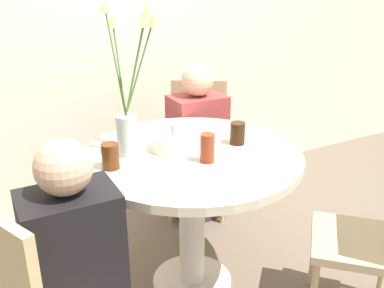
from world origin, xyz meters
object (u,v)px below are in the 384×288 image
Objects in this scene: drink_glass_0 at (238,133)px; person_guest at (197,149)px; chair_right_flank at (198,140)px; flower_vase at (129,102)px; person_woman at (77,277)px; birthday_cake at (172,143)px; drink_glass_2 at (207,148)px; drink_glass_1 at (110,156)px; chair_far_back at (378,229)px; side_plate at (241,132)px.

person_guest is (0.12, 0.62, -0.33)m from drink_glass_0.
chair_right_flank is 1.07m from flower_vase.
person_woman is at bearing -105.75° from chair_right_flank.
flower_vase is (-0.18, 0.06, 0.21)m from birthday_cake.
person_woman is (-0.65, -0.15, -0.34)m from drink_glass_2.
birthday_cake reaches higher than chair_right_flank.
birthday_cake is 0.77m from person_guest.
person_guest is (0.44, 0.54, -0.32)m from birthday_cake.
person_woman is (-0.39, -0.41, -0.52)m from flower_vase.
flower_vase is at bearing 46.36° from person_woman.
birthday_cake is at bearing 9.67° from drink_glass_1.
person_guest reaches higher than chair_far_back.
flower_vase is at bearing 160.97° from birthday_cake.
chair_right_flank is 0.91m from birthday_cake.
chair_far_back is 0.85× the size of person_guest.
person_woman is (-1.09, -1.03, -0.00)m from chair_right_flank.
drink_glass_2 is at bearing -44.11° from flower_vase.
flower_vase is at bearing 135.89° from drink_glass_2.
side_plate is at bearing -1.16° from flower_vase.
drink_glass_1 is (-0.14, -0.12, -0.19)m from flower_vase.
person_guest is at bearing 89.08° from side_plate.
person_woman reaches higher than chair_far_back.
drink_glass_1 is 0.85× the size of drink_glass_2.
drink_glass_1 is 0.42m from drink_glass_2.
person_guest is at bearing 64.20° from drink_glass_2.
drink_glass_1 is at bearing -141.66° from person_guest.
chair_right_flank and chair_far_back have the same top height.
drink_glass_2 is at bearing -153.86° from drink_glass_0.
chair_right_flank is 4.75× the size of birthday_cake.
chair_right_flank is at bearing 63.36° from drink_glass_2.
chair_far_back is 4.75× the size of birthday_cake.
chair_far_back reaches higher than drink_glass_0.
chair_far_back is 5.44× the size of side_plate.
drink_glass_1 is (-0.32, -0.05, 0.02)m from birthday_cake.
drink_glass_2 is (0.08, -0.19, 0.03)m from birthday_cake.
drink_glass_1 reaches higher than side_plate.
drink_glass_2 reaches higher than birthday_cake.
person_guest reaches higher than side_plate.
drink_glass_1 is (-0.75, -0.11, 0.05)m from side_plate.
drink_glass_0 is 0.10× the size of person_woman.
drink_glass_0 is 0.83× the size of drink_glass_2.
flower_vase is 0.94m from person_guest.
person_guest is at bearing -123.85° from chair_far_back.
chair_right_flank is 5.44× the size of side_plate.
flower_vase is (-0.88, 0.72, 0.52)m from chair_far_back.
flower_vase is at bearing -107.60° from chair_right_flank.
drink_glass_1 is at bearing 178.29° from drink_glass_0.
drink_glass_2 is (-0.24, -0.12, 0.01)m from drink_glass_0.
person_woman is at bearing -166.74° from drink_glass_2.
birthday_cake is 1.66× the size of drink_glass_1.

